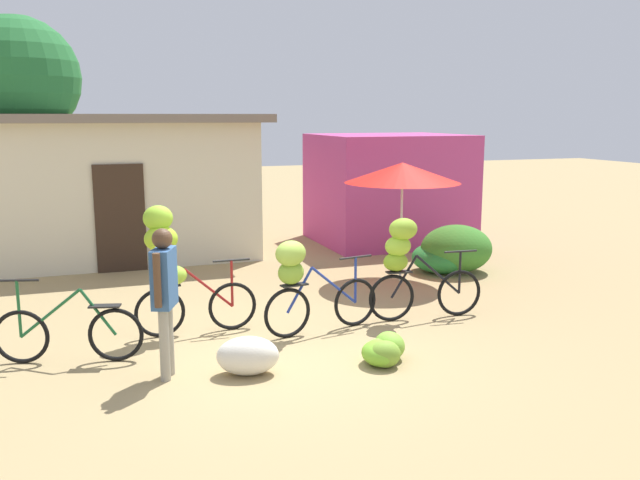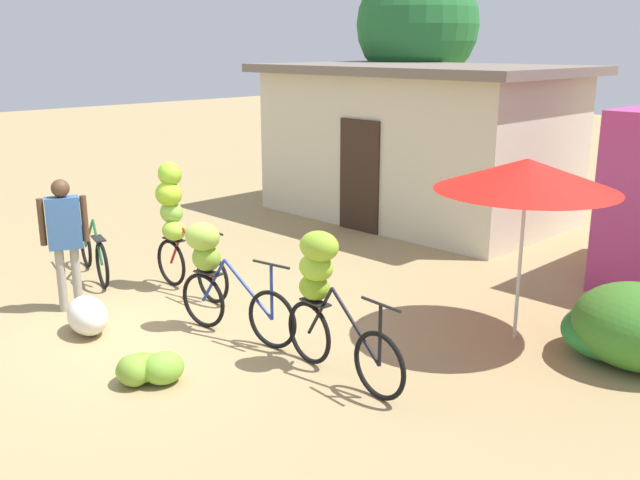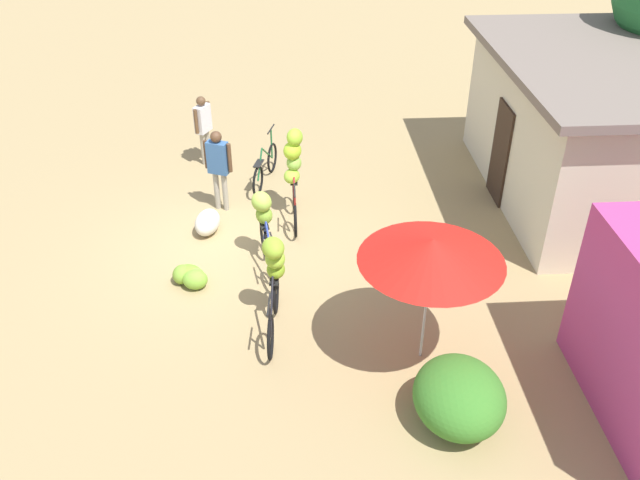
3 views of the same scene
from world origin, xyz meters
name	(u,v)px [view 2 (image 2 of 3)]	position (x,y,z in m)	size (l,w,h in m)	color
ground_plane	(152,333)	(0.00, 0.00, 0.00)	(60.00, 60.00, 0.00)	#A0885A
building_low	(416,141)	(-1.50, 6.88, 1.47)	(5.92, 3.70, 2.90)	beige
tree_behind_building	(417,26)	(-3.33, 9.15, 3.67)	(2.72, 2.72, 5.05)	brown
hedge_bush_front_left	(610,331)	(4.03, 3.19, 0.28)	(1.00, 1.11, 0.55)	#287D34
hedge_bush_front_right	(638,326)	(4.33, 3.12, 0.44)	(1.34, 1.20, 0.89)	#3A7B28
market_umbrella	(527,175)	(3.07, 2.88, 1.90)	(2.01, 2.01, 2.08)	beige
bicycle_leftmost	(93,253)	(-2.40, 0.55, 0.36)	(1.69, 0.52, 1.02)	black
bicycle_near_pile	(176,217)	(-1.11, 1.13, 1.02)	(1.62, 0.44, 1.74)	black
bicycle_center_loaded	(216,269)	(0.51, 0.59, 0.77)	(1.70, 0.50, 1.29)	black
bicycle_by_shop	(325,290)	(2.13, 0.74, 0.87)	(1.72, 0.41, 1.47)	black
banana_pile_on_ground	(148,368)	(1.08, -0.71, 0.15)	(0.59, 0.64, 0.33)	#7CC03B
produce_sack	(87,315)	(-0.51, -0.53, 0.22)	(0.70, 0.44, 0.44)	silver
person_bystander	(64,231)	(-1.37, -0.31, 1.03)	(0.34, 0.54, 1.68)	gray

